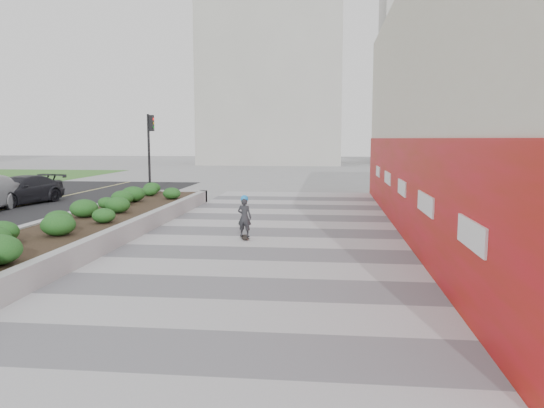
{
  "coord_description": "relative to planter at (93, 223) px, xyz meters",
  "views": [
    {
      "loc": [
        1.71,
        -8.43,
        3.0
      ],
      "look_at": [
        0.08,
        6.74,
        1.1
      ],
      "focal_mm": 35.0,
      "sensor_mm": 36.0,
      "label": 1
    }
  ],
  "objects": [
    {
      "name": "distant_bldg_north_l",
      "position": [
        0.5,
        48.0,
        9.58
      ],
      "size": [
        16.0,
        12.0,
        20.0
      ],
      "primitive_type": "cube",
      "color": "#ADAAA3",
      "rests_on": "ground"
    },
    {
      "name": "distant_bldg_north_r",
      "position": [
        20.5,
        53.0,
        11.58
      ],
      "size": [
        14.0,
        10.0,
        24.0
      ],
      "primitive_type": "cube",
      "color": "#ADAAA3",
      "rests_on": "ground"
    },
    {
      "name": "ground",
      "position": [
        5.5,
        -7.0,
        -0.42
      ],
      "size": [
        160.0,
        160.0,
        0.0
      ],
      "primitive_type": "plane",
      "color": "gray",
      "rests_on": "ground"
    },
    {
      "name": "manhole_cover",
      "position": [
        6.0,
        -4.0,
        -0.42
      ],
      "size": [
        0.44,
        0.44,
        0.01
      ],
      "primitive_type": "cylinder",
      "color": "#595654",
      "rests_on": "ground"
    },
    {
      "name": "planter",
      "position": [
        0.0,
        0.0,
        0.0
      ],
      "size": [
        3.0,
        18.0,
        0.9
      ],
      "color": "#9E9EA0",
      "rests_on": "ground"
    },
    {
      "name": "skateboarder",
      "position": [
        4.73,
        -0.02,
        0.26
      ],
      "size": [
        0.48,
        0.75,
        1.33
      ],
      "rotation": [
        0.0,
        0.0,
        0.28
      ],
      "color": "beige",
      "rests_on": "ground"
    },
    {
      "name": "traffic_signal_near",
      "position": [
        -1.73,
        10.5,
        2.34
      ],
      "size": [
        0.33,
        0.28,
        4.2
      ],
      "color": "black",
      "rests_on": "ground"
    },
    {
      "name": "building",
      "position": [
        12.48,
        1.98,
        3.56
      ],
      "size": [
        6.04,
        24.08,
        8.0
      ],
      "color": "beige",
      "rests_on": "ground"
    },
    {
      "name": "car_dark",
      "position": [
        -6.76,
        7.19,
        0.23
      ],
      "size": [
        2.73,
        4.75,
        1.3
      ],
      "primitive_type": "imported",
      "rotation": [
        0.0,
        0.0,
        -0.22
      ],
      "color": "black",
      "rests_on": "ground"
    },
    {
      "name": "walkway",
      "position": [
        5.5,
        -4.0,
        -0.41
      ],
      "size": [
        8.0,
        36.0,
        0.01
      ],
      "primitive_type": "cube",
      "color": "#A8A8AD",
      "rests_on": "ground"
    }
  ]
}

